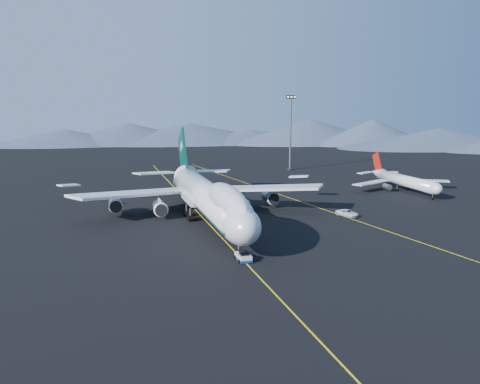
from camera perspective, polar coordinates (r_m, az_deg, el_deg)
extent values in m
plane|color=black|center=(117.16, -3.50, -3.26)|extent=(500.00, 500.00, 0.00)
cube|color=yellow|center=(117.15, -3.50, -3.26)|extent=(0.25, 220.00, 0.01)
cube|color=yellow|center=(135.42, 8.15, -1.59)|extent=(28.08, 198.09, 0.01)
cone|color=#3E4B60|center=(344.40, -18.20, 5.76)|extent=(100.00, 100.00, 12.00)
cone|color=#3E4B60|center=(349.74, -5.34, 6.25)|extent=(100.00, 100.00, 12.00)
cone|color=#3E4B60|center=(346.66, 7.52, 6.18)|extent=(100.00, 100.00, 12.00)
cone|color=#3E4B60|center=(335.30, 20.49, 5.54)|extent=(100.00, 100.00, 12.00)
cylinder|color=silver|center=(116.04, -3.53, -0.57)|extent=(6.50, 56.00, 6.50)
ellipsoid|color=silver|center=(89.35, 0.11, -3.62)|extent=(6.50, 10.40, 6.50)
ellipsoid|color=silver|center=(97.84, -1.36, -0.97)|extent=(5.13, 25.16, 5.85)
cube|color=black|center=(87.20, 0.46, -3.14)|extent=(3.60, 1.61, 1.29)
cone|color=silver|center=(148.02, -6.12, 1.91)|extent=(6.50, 12.00, 6.50)
cube|color=#043D34|center=(117.17, -3.63, -0.92)|extent=(6.24, 60.00, 1.10)
cube|color=silver|center=(121.55, -4.05, -0.64)|extent=(7.50, 13.00, 1.60)
cube|color=silver|center=(125.44, -11.10, -0.15)|extent=(30.62, 23.28, 2.83)
cube|color=silver|center=(130.63, 1.68, 0.41)|extent=(30.62, 23.28, 2.83)
cylinder|color=slate|center=(122.46, -8.59, -1.64)|extent=(2.90, 5.50, 2.90)
cylinder|color=slate|center=(128.17, -13.15, -1.29)|extent=(2.90, 5.50, 2.90)
cylinder|color=slate|center=(125.97, 0.03, -1.22)|extent=(2.90, 5.50, 2.90)
cylinder|color=slate|center=(134.79, 3.20, -0.53)|extent=(2.90, 5.50, 2.90)
cube|color=#043D34|center=(146.46, -6.09, 3.80)|extent=(0.55, 14.11, 15.94)
cube|color=silver|center=(148.47, -9.08, 2.02)|extent=(12.39, 9.47, 0.98)
cube|color=silver|center=(150.77, -3.40, 2.24)|extent=(12.39, 9.47, 0.98)
cylinder|color=black|center=(92.02, -0.14, -6.47)|extent=(0.90, 1.10, 1.10)
cube|color=silver|center=(89.20, 0.35, -6.92)|extent=(2.03, 3.91, 0.97)
cube|color=navy|center=(89.31, 0.35, -7.14)|extent=(2.12, 4.09, 0.44)
cube|color=black|center=(89.01, 0.35, -6.49)|extent=(1.44, 1.44, 0.79)
cylinder|color=silver|center=(163.52, 17.29, 1.10)|extent=(3.33, 28.01, 3.33)
ellipsoid|color=silver|center=(152.04, 20.10, 0.34)|extent=(3.33, 4.66, 3.33)
cone|color=silver|center=(177.59, 14.43, 1.99)|extent=(3.33, 6.13, 3.33)
cube|color=silver|center=(162.89, 13.85, 0.98)|extent=(14.70, 9.92, 0.31)
cube|color=silver|center=(172.02, 18.96, 1.18)|extent=(14.70, 9.92, 0.31)
cylinder|color=slate|center=(163.12, 15.42, 0.55)|extent=(1.66, 3.06, 1.66)
cylinder|color=slate|center=(168.19, 18.25, 0.68)|extent=(1.66, 3.06, 1.66)
cube|color=#A1180E|center=(177.57, 14.41, 3.07)|extent=(0.31, 5.97, 7.05)
imported|color=white|center=(125.53, 11.37, -2.21)|extent=(4.32, 6.13, 1.55)
cylinder|color=black|center=(208.24, 5.33, 2.42)|extent=(2.65, 2.65, 0.44)
cylinder|color=slate|center=(207.00, 5.39, 6.15)|extent=(0.77, 0.77, 27.59)
cube|color=black|center=(206.65, 5.45, 10.06)|extent=(3.53, 0.88, 1.32)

